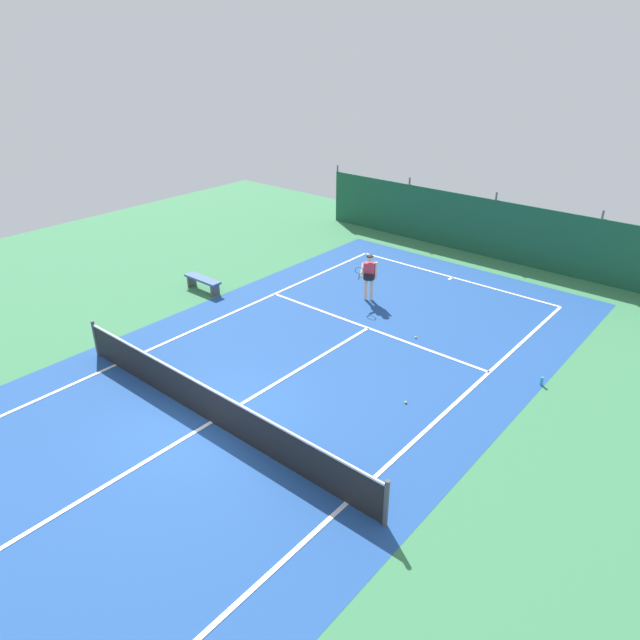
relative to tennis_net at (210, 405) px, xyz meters
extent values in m
plane|color=#387A4C|center=(0.00, 0.00, -0.51)|extent=(36.00, 36.00, 0.00)
cube|color=#1E478C|center=(0.00, 0.00, -0.51)|extent=(11.02, 26.60, 0.01)
cube|color=white|center=(0.00, 11.90, -0.50)|extent=(8.22, 0.10, 0.01)
cube|color=white|center=(-4.11, 0.00, -0.50)|extent=(0.10, 23.80, 0.01)
cube|color=white|center=(4.11, 0.00, -0.50)|extent=(0.10, 23.80, 0.01)
cube|color=white|center=(0.00, 6.40, -0.50)|extent=(8.22, 0.10, 0.01)
cube|color=white|center=(0.00, 0.00, -0.50)|extent=(0.10, 12.80, 0.01)
cube|color=white|center=(0.00, 11.75, -0.50)|extent=(0.10, 0.30, 0.01)
cube|color=black|center=(0.00, 0.00, -0.04)|extent=(9.92, 0.03, 0.95)
cube|color=white|center=(0.00, 0.00, 0.46)|extent=(9.92, 0.04, 0.05)
cylinder|color=#47474C|center=(-5.01, 0.00, 0.04)|extent=(0.10, 0.10, 1.10)
cylinder|color=#47474C|center=(5.01, 0.00, 0.04)|extent=(0.10, 0.10, 1.10)
cube|color=#195138|center=(0.00, 14.92, 0.69)|extent=(16.22, 0.06, 2.40)
cylinder|color=#595B60|center=(-8.11, 14.98, 0.84)|extent=(0.08, 0.08, 2.70)
cylinder|color=#595B60|center=(-4.05, 14.98, 0.84)|extent=(0.08, 0.08, 2.70)
cylinder|color=#595B60|center=(0.00, 14.98, 0.84)|extent=(0.08, 0.08, 2.70)
cylinder|color=#595B60|center=(4.05, 14.98, 0.84)|extent=(0.08, 0.08, 2.70)
cube|color=#234C1E|center=(0.00, 15.52, 0.04)|extent=(14.60, 0.70, 1.10)
cylinder|color=beige|center=(-1.19, 8.22, -0.10)|extent=(0.12, 0.12, 0.82)
cylinder|color=beige|center=(-1.37, 8.13, -0.10)|extent=(0.12, 0.12, 0.82)
cylinder|color=black|center=(-1.28, 8.17, 0.39)|extent=(0.40, 0.40, 0.22)
cube|color=#D1384C|center=(-1.28, 8.17, 0.59)|extent=(0.41, 0.34, 0.56)
sphere|color=beige|center=(-1.28, 8.17, 1.02)|extent=(0.22, 0.22, 0.22)
cylinder|color=black|center=(-1.28, 8.17, 1.11)|extent=(0.23, 0.23, 0.04)
cylinder|color=beige|center=(-1.07, 8.28, 0.62)|extent=(0.09, 0.09, 0.58)
cylinder|color=beige|center=(-1.43, 7.96, 0.62)|extent=(0.32, 0.51, 0.41)
cylinder|color=black|center=(-1.33, 7.67, 0.51)|extent=(0.16, 0.26, 0.13)
torus|color=teal|center=(-1.33, 7.67, 0.73)|extent=(0.33, 0.25, 0.29)
sphere|color=#CCDB33|center=(1.51, 6.80, -0.48)|extent=(0.07, 0.07, 0.07)
sphere|color=#CCDB33|center=(3.14, 3.66, -0.48)|extent=(0.07, 0.07, 0.07)
cube|color=#335184|center=(-6.31, 4.97, -0.06)|extent=(1.60, 0.40, 0.08)
cube|color=#4C4C51|center=(-6.96, 4.97, -0.29)|extent=(0.08, 0.36, 0.45)
cube|color=#4C4C51|center=(-5.66, 4.97, -0.29)|extent=(0.08, 0.36, 0.45)
cylinder|color=#338CD8|center=(5.44, 6.71, -0.39)|extent=(0.08, 0.08, 0.24)
camera|label=1|loc=(9.22, -6.90, 7.86)|focal=32.22mm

